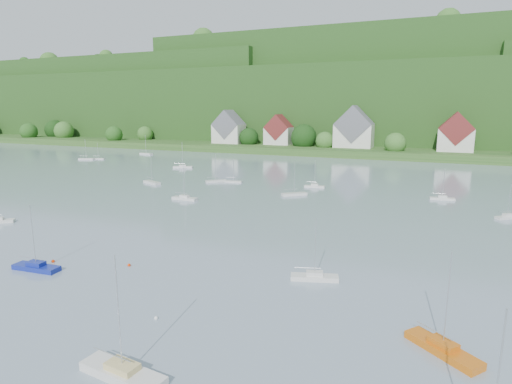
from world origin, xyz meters
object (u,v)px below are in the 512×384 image
at_px(near_sailboat_1, 36,267).
at_px(near_sailboat_5, 443,348).
at_px(near_sailboat_2, 123,372).
at_px(near_sailboat_3, 314,276).

bearing_deg(near_sailboat_1, near_sailboat_5, -4.75).
relative_size(near_sailboat_1, near_sailboat_2, 0.87).
distance_m(near_sailboat_1, near_sailboat_2, 27.67).
bearing_deg(near_sailboat_2, near_sailboat_1, 158.37).
distance_m(near_sailboat_2, near_sailboat_3, 24.99).
relative_size(near_sailboat_1, near_sailboat_5, 0.96).
distance_m(near_sailboat_2, near_sailboat_5, 25.65).
xyz_separation_m(near_sailboat_2, near_sailboat_3, (8.49, 23.50, -0.07)).
bearing_deg(near_sailboat_1, near_sailboat_2, -32.63).
relative_size(near_sailboat_1, near_sailboat_3, 1.12).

